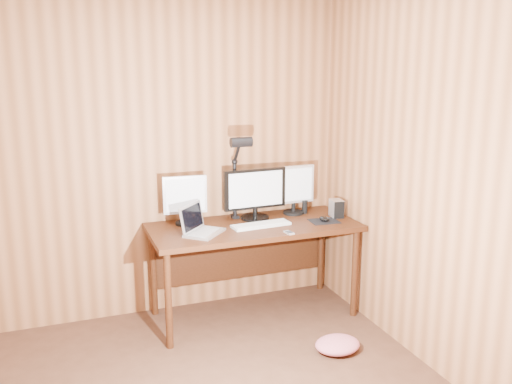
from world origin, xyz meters
TOP-DOWN VIEW (x-y plane):
  - room_shell at (0.00, 0.00)m, footprint 4.00×4.00m
  - desk at (0.93, 1.70)m, footprint 1.60×0.70m
  - monitor_center at (1.00, 1.78)m, footprint 0.52×0.23m
  - monitor_left at (0.44, 1.82)m, footprint 0.34×0.16m
  - monitor_right at (1.35, 1.82)m, footprint 0.36×0.17m
  - laptop at (0.48, 1.56)m, footprint 0.37×0.37m
  - keyboard at (0.97, 1.57)m, footprint 0.47×0.17m
  - mousepad at (1.48, 1.52)m, footprint 0.23×0.20m
  - mouse at (1.48, 1.52)m, footprint 0.08×0.11m
  - hard_drive at (1.64, 1.61)m, footprint 0.11×0.14m
  - phone at (1.09, 1.33)m, footprint 0.06×0.10m
  - speaker at (1.44, 1.80)m, footprint 0.05×0.05m
  - desk_lamp at (0.85, 1.77)m, footprint 0.16×0.24m
  - fabric_pile at (1.27, 0.87)m, footprint 0.36×0.31m

SIDE VIEW (x-z plane):
  - fabric_pile at x=1.27m, z-range 0.00..0.10m
  - desk at x=0.93m, z-range 0.25..1.00m
  - mousepad at x=1.48m, z-range 0.75..0.75m
  - phone at x=1.09m, z-range 0.75..0.76m
  - keyboard at x=0.97m, z-range 0.75..0.77m
  - mouse at x=1.48m, z-range 0.75..0.79m
  - laptop at x=0.48m, z-range 0.70..0.91m
  - speaker at x=1.44m, z-range 0.75..0.86m
  - hard_drive at x=1.64m, z-range 0.75..0.89m
  - monitor_left at x=0.44m, z-range 0.76..1.14m
  - monitor_center at x=1.00m, z-range 0.76..1.16m
  - monitor_right at x=1.35m, z-range 0.76..1.17m
  - desk_lamp at x=0.85m, z-range 0.84..1.55m
  - room_shell at x=0.00m, z-range -0.75..3.25m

